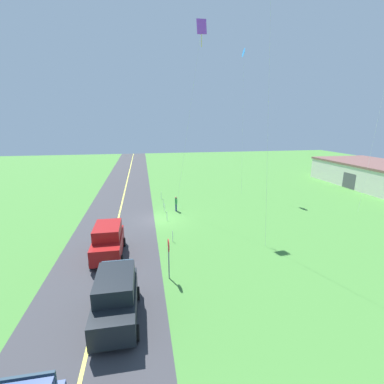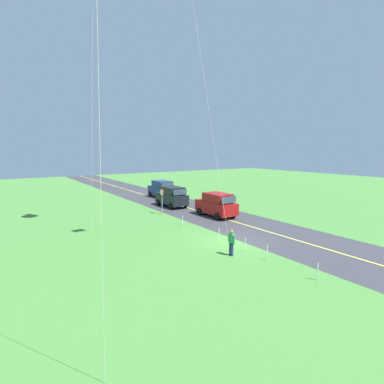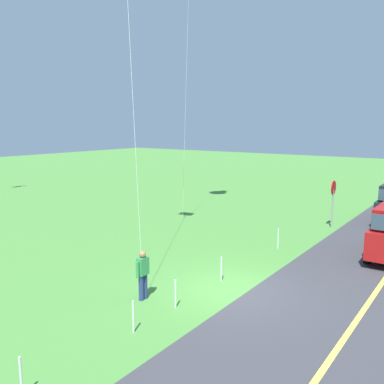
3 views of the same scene
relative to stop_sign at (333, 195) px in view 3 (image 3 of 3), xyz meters
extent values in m
cube|color=#478438|center=(-10.51, 0.10, -1.85)|extent=(120.00, 120.00, 0.10)
cube|color=#38383D|center=(-10.51, -3.90, -1.80)|extent=(120.00, 7.00, 0.00)
cube|color=#E5E04C|center=(-10.51, -3.90, -1.80)|extent=(120.00, 0.16, 0.00)
cylinder|color=black|center=(-2.16, -2.97, -1.46)|extent=(0.68, 0.22, 0.68)
cylinder|color=black|center=(-5.02, -2.97, -1.46)|extent=(0.68, 0.22, 0.68)
cylinder|color=black|center=(1.67, -1.87, -1.46)|extent=(0.68, 0.22, 0.68)
cylinder|color=gray|center=(0.00, 0.00, -0.75)|extent=(0.08, 0.08, 2.10)
cylinder|color=red|center=(0.00, 0.00, 0.37)|extent=(0.76, 0.04, 0.76)
cylinder|color=white|center=(0.00, 0.02, 0.37)|extent=(0.62, 0.01, 0.62)
cylinder|color=navy|center=(-12.88, 2.03, -1.39)|extent=(0.16, 0.16, 0.82)
cylinder|color=navy|center=(-12.70, 2.03, -1.39)|extent=(0.16, 0.16, 0.82)
cube|color=#338C4C|center=(-12.79, 2.03, -0.70)|extent=(0.36, 0.22, 0.56)
cylinder|color=#338C4C|center=(-13.03, 2.03, -0.75)|extent=(0.10, 0.10, 0.52)
cylinder|color=#338C4C|center=(-12.55, 2.03, -0.75)|extent=(0.10, 0.10, 0.52)
sphere|color=#9E704C|center=(-12.79, 2.03, -0.31)|extent=(0.22, 0.22, 0.22)
cylinder|color=silver|center=(-11.96, 3.17, 6.85)|extent=(1.68, 2.30, 17.31)
cylinder|color=silver|center=(-3.19, 7.31, 6.96)|extent=(0.20, 0.81, 17.53)
cylinder|color=silver|center=(-17.82, 0.80, -1.35)|extent=(0.05, 0.05, 0.90)
cylinder|color=silver|center=(-14.53, 0.80, -1.35)|extent=(0.05, 0.05, 0.90)
cylinder|color=silver|center=(-12.69, 0.80, -1.35)|extent=(0.05, 0.05, 0.90)
cylinder|color=silver|center=(-10.04, 0.80, -1.35)|extent=(0.05, 0.05, 0.90)
cylinder|color=silver|center=(-5.17, 0.80, -1.35)|extent=(0.05, 0.05, 0.90)
camera|label=1|loc=(14.60, -1.28, 7.37)|focal=25.23mm
camera|label=2|loc=(-26.35, 13.77, 4.60)|focal=28.59mm
camera|label=3|loc=(-22.05, -6.48, 3.73)|focal=38.77mm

